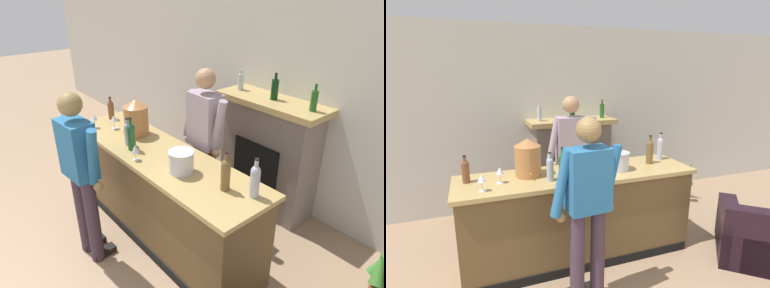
# 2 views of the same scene
# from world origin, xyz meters

# --- Properties ---
(wall_back_panel) EXTENTS (12.00, 0.07, 2.75)m
(wall_back_panel) POSITION_xyz_m (0.00, 3.90, 1.38)
(wall_back_panel) COLOR silver
(wall_back_panel) RESTS_ON ground_plane
(bar_counter) EXTENTS (2.60, 0.70, 1.01)m
(bar_counter) POSITION_xyz_m (0.08, 2.30, 0.51)
(bar_counter) COLOR brown
(bar_counter) RESTS_ON ground_plane
(fireplace_stone) EXTENTS (1.31, 0.52, 1.68)m
(fireplace_stone) POSITION_xyz_m (0.44, 3.64, 0.70)
(fireplace_stone) COLOR gray
(fireplace_stone) RESTS_ON ground_plane
(person_customer) EXTENTS (0.66, 0.32, 1.74)m
(person_customer) POSITION_xyz_m (-0.11, 1.57, 0.96)
(person_customer) COLOR #402E3D
(person_customer) RESTS_ON ground_plane
(person_bartender) EXTENTS (0.66, 0.31, 1.80)m
(person_bartender) POSITION_xyz_m (0.17, 2.85, 1.00)
(person_bartender) COLOR brown
(person_bartender) RESTS_ON ground_plane
(copper_dispenser) EXTENTS (0.28, 0.31, 0.41)m
(copper_dispenser) POSITION_xyz_m (-0.46, 2.39, 1.22)
(copper_dispenser) COLOR #B57440
(copper_dispenser) RESTS_ON bar_counter
(ice_bucket_steel) EXTENTS (0.24, 0.24, 0.21)m
(ice_bucket_steel) POSITION_xyz_m (0.53, 2.24, 1.11)
(ice_bucket_steel) COLOR silver
(ice_bucket_steel) RESTS_ON bar_counter
(wine_bottle_rose_blush) EXTENTS (0.08, 0.08, 0.28)m
(wine_bottle_rose_blush) POSITION_xyz_m (-1.07, 2.40, 1.14)
(wine_bottle_rose_blush) COLOR brown
(wine_bottle_rose_blush) RESTS_ON bar_counter
(wine_bottle_port_short) EXTENTS (0.08, 0.08, 0.35)m
(wine_bottle_port_short) POSITION_xyz_m (0.99, 2.34, 1.17)
(wine_bottle_port_short) COLOR brown
(wine_bottle_port_short) RESTS_ON bar_counter
(wine_bottle_riesling_slim) EXTENTS (0.08, 0.08, 0.35)m
(wine_bottle_riesling_slim) POSITION_xyz_m (-0.15, 2.14, 1.17)
(wine_bottle_riesling_slim) COLOR #20552D
(wine_bottle_riesling_slim) RESTS_ON bar_counter
(wine_bottle_merlot_tall) EXTENTS (0.08, 0.08, 0.34)m
(wine_bottle_merlot_tall) POSITION_xyz_m (1.21, 2.45, 1.16)
(wine_bottle_merlot_tall) COLOR #AAADC4
(wine_bottle_merlot_tall) RESTS_ON bar_counter
(wine_bottle_burgundy_dark) EXTENTS (0.07, 0.07, 0.30)m
(wine_bottle_burgundy_dark) POSITION_xyz_m (-0.27, 2.17, 1.15)
(wine_bottle_burgundy_dark) COLOR #9DA9BC
(wine_bottle_burgundy_dark) RESTS_ON bar_counter
(wine_glass_back_row) EXTENTS (0.08, 0.08, 0.17)m
(wine_glass_back_row) POSITION_xyz_m (-0.93, 2.11, 1.14)
(wine_glass_back_row) COLOR silver
(wine_glass_back_row) RESTS_ON bar_counter
(wine_glass_near_bucket) EXTENTS (0.07, 0.07, 0.16)m
(wine_glass_near_bucket) POSITION_xyz_m (0.08, 2.05, 1.12)
(wine_glass_near_bucket) COLOR silver
(wine_glass_near_bucket) RESTS_ON bar_counter
(wine_glass_front_left) EXTENTS (0.08, 0.08, 0.17)m
(wine_glass_front_left) POSITION_xyz_m (-0.76, 2.27, 1.13)
(wine_glass_front_left) COLOR silver
(wine_glass_front_left) RESTS_ON bar_counter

